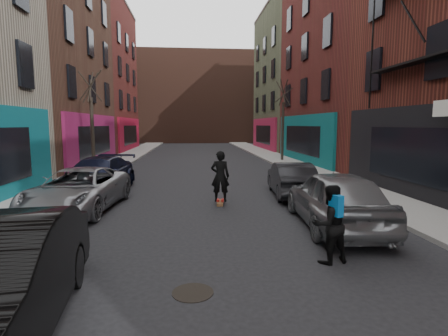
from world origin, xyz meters
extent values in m
cube|color=gray|center=(-6.25, 30.00, 0.07)|extent=(2.50, 84.00, 0.13)
cube|color=gray|center=(6.25, 30.00, 0.07)|extent=(2.50, 84.00, 0.13)
cube|color=#47281E|center=(0.00, 56.00, 7.00)|extent=(40.00, 10.00, 14.00)
imported|color=gray|center=(-4.40, 9.50, 0.69)|extent=(2.73, 5.17, 1.38)
imported|color=black|center=(-4.60, 12.59, 0.73)|extent=(2.70, 5.23, 1.45)
imported|color=gray|center=(3.20, 6.93, 0.80)|extent=(2.26, 4.85, 1.61)
imported|color=black|center=(3.20, 11.22, 0.67)|extent=(1.81, 4.17, 1.34)
cube|color=brown|center=(0.29, 9.99, 0.05)|extent=(0.31, 0.82, 0.10)
imported|color=black|center=(0.29, 9.99, 1.00)|extent=(0.70, 0.50, 1.80)
imported|color=black|center=(2.06, 4.52, 0.80)|extent=(0.91, 0.79, 1.61)
cube|color=#0D6ABB|center=(2.11, 4.34, 1.23)|extent=(0.21, 0.33, 0.42)
cylinder|color=black|center=(-0.71, 3.46, 0.01)|extent=(0.85, 0.85, 0.01)
camera|label=1|loc=(-0.70, -2.12, 2.80)|focal=28.00mm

